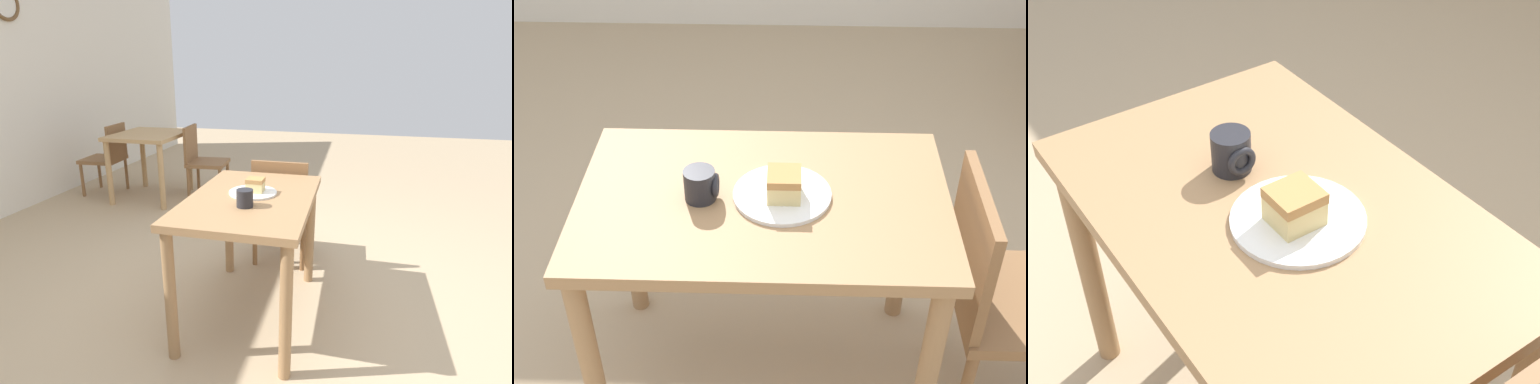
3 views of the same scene
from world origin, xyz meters
TOP-DOWN VIEW (x-y plane):
  - dining_table_near at (-0.00, 0.21)m, footprint 1.04×0.68m
  - chair_near_window at (0.72, 0.16)m, footprint 0.42×0.42m
  - plate at (0.05, 0.21)m, footprint 0.27×0.27m
  - cake_slice at (0.06, 0.20)m, footprint 0.09×0.10m
  - coffee_mug at (-0.17, 0.19)m, footprint 0.09×0.09m

SIDE VIEW (x-z plane):
  - chair_near_window at x=0.72m, z-range 0.04..0.85m
  - dining_table_near at x=0.00m, z-range 0.25..1.00m
  - plate at x=0.05m, z-range 0.75..0.76m
  - coffee_mug at x=-0.17m, z-range 0.75..0.84m
  - cake_slice at x=0.06m, z-range 0.76..0.84m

